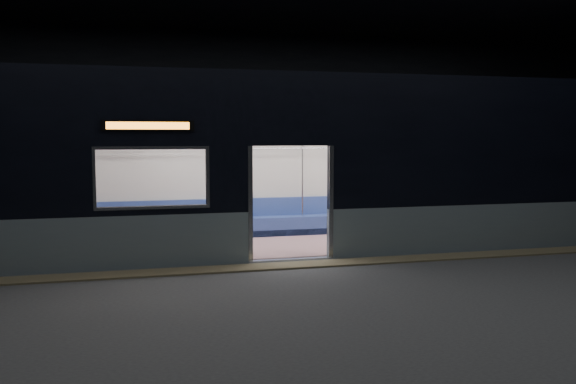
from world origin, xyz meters
name	(u,v)px	position (x,y,z in m)	size (l,w,h in m)	color
station_floor	(307,273)	(0.00, 0.00, -0.01)	(24.00, 14.00, 0.01)	#47494C
station_envelope	(308,44)	(0.00, 0.00, 3.66)	(24.00, 14.00, 5.00)	black
tactile_strip	(298,265)	(0.00, 0.55, 0.01)	(22.80, 0.50, 0.03)	#8C7F59
metro_car	(272,155)	(0.00, 2.54, 1.85)	(18.00, 3.04, 3.35)	#83969C
passenger	(389,197)	(3.01, 3.55, 0.82)	(0.45, 0.74, 1.41)	black
handbag	(394,204)	(3.02, 3.31, 0.69)	(0.30, 0.26, 0.15)	black
transit_map	(359,170)	(2.38, 3.85, 1.44)	(0.89, 0.03, 0.58)	white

